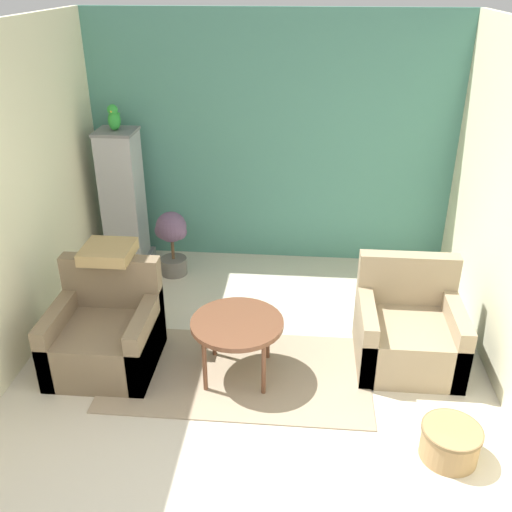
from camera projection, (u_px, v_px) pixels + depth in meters
wall_back_accent at (272, 142)px, 6.06m from camera, size 3.97×0.06×2.66m
wall_left at (11, 201)px, 4.52m from camera, size 0.06×3.75×2.66m
area_rug at (238, 373)px, 4.69m from camera, size 2.15×1.14×0.01m
coffee_table at (237, 326)px, 4.48m from camera, size 0.74×0.74×0.51m
armchair_left at (106, 335)px, 4.70m from camera, size 0.83×0.79×0.86m
armchair_right at (407, 332)px, 4.74m from camera, size 0.83×0.79×0.86m
birdcage at (124, 202)px, 6.11m from camera, size 0.48×0.48×1.52m
parrot at (114, 118)px, 5.70m from camera, size 0.12×0.22×0.27m
potted_plant at (172, 237)px, 6.04m from camera, size 0.36×0.32×0.72m
wicker_basket at (450, 441)px, 3.84m from camera, size 0.41×0.41×0.25m
throw_pillow at (108, 252)px, 4.67m from camera, size 0.40×0.40×0.10m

